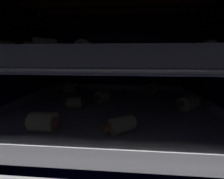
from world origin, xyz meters
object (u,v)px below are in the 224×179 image
pig_in_blanket_lower_4 (154,88)px  pig_in_blanket_lower_3 (103,96)px  pig_in_blanket_lower_0 (43,122)px  baking_tray_upper (112,58)px  oven_rack_upper (112,62)px  pig_in_blanket_upper_6 (58,50)px  pig_in_blanket_upper_0 (83,51)px  pig_in_blanket_lower_2 (74,103)px  pig_in_blanket_lower_6 (71,88)px  pig_in_blanket_upper_1 (108,51)px  pig_in_blanket_upper_2 (5,49)px  oven_rack_lower (112,113)px  pig_in_blanket_lower_5 (188,102)px  pig_in_blanket_upper_5 (85,49)px  pig_in_blanket_lower_1 (122,124)px  pig_in_blanket_upper_3 (45,48)px  pig_in_blanket_upper_4 (204,49)px  baking_tray_lower (112,109)px

pig_in_blanket_lower_4 → pig_in_blanket_lower_3: bearing=-147.0°
pig_in_blanket_lower_0 → baking_tray_upper: bearing=48.2°
oven_rack_upper → pig_in_blanket_upper_6: bearing=180.0°
oven_rack_upper → pig_in_blanket_upper_0: 9.78cm
pig_in_blanket_lower_2 → pig_in_blanket_lower_4: (20.44, 15.01, 0.24)cm
pig_in_blanket_lower_4 → pig_in_blanket_lower_6: bearing=-176.2°
pig_in_blanket_upper_1 → pig_in_blanket_upper_2: bearing=-138.7°
oven_rack_lower → pig_in_blanket_lower_5: (16.79, 0.43, 2.76)cm
oven_rack_lower → baking_tray_upper: bearing=-90.0°
pig_in_blanket_lower_0 → pig_in_blanket_upper_5: bearing=31.6°
pig_in_blanket_upper_6 → pig_in_blanket_lower_4: bearing=29.9°
baking_tray_upper → pig_in_blanket_upper_2: size_ratio=9.11×
pig_in_blanket_lower_1 → pig_in_blanket_lower_4: bearing=68.0°
pig_in_blanket_upper_1 → pig_in_blanket_upper_6: pig_in_blanket_upper_6 is taller
pig_in_blanket_lower_0 → pig_in_blanket_lower_1: pig_in_blanket_lower_0 is taller
pig_in_blanket_lower_1 → pig_in_blanket_lower_4: 26.14cm
pig_in_blanket_lower_1 → pig_in_blanket_upper_6: (-13.91, 10.58, 11.44)cm
pig_in_blanket_upper_3 → pig_in_blanket_upper_6: 9.08cm
pig_in_blanket_lower_1 → oven_rack_upper: bearing=102.7°
pig_in_blanket_upper_1 → pig_in_blanket_upper_5: bearing=-98.5°
pig_in_blanket_lower_3 → pig_in_blanket_lower_4: size_ratio=1.15×
pig_in_blanket_lower_3 → oven_rack_upper: bearing=-56.4°
pig_in_blanket_lower_5 → pig_in_blanket_upper_5: (-20.55, -7.72, 11.13)cm
pig_in_blanket_lower_3 → pig_in_blanket_upper_3: pig_in_blanket_upper_3 is taller
pig_in_blanket_lower_5 → baking_tray_upper: size_ratio=0.13×
pig_in_blanket_lower_6 → pig_in_blanket_upper_1: pig_in_blanket_upper_1 is taller
pig_in_blanket_lower_6 → pig_in_blanket_lower_4: bearing=3.8°
oven_rack_lower → baking_tray_upper: size_ratio=1.10×
pig_in_blanket_upper_1 → pig_in_blanket_upper_4: (19.40, -8.36, 0.16)cm
pig_in_blanket_upper_2 → pig_in_blanket_lower_2: bearing=30.4°
pig_in_blanket_lower_0 → pig_in_blanket_upper_3: 11.43cm
pig_in_blanket_lower_2 → oven_rack_upper: bearing=9.3°
pig_in_blanket_lower_0 → pig_in_blanket_lower_2: bearing=80.7°
pig_in_blanket_lower_0 → pig_in_blanket_lower_4: (22.04, 24.69, 0.06)cm
pig_in_blanket_lower_2 → pig_in_blanket_upper_4: pig_in_blanket_upper_4 is taller
baking_tray_upper → pig_in_blanket_upper_4: (17.83, -1.08, 1.76)cm
baking_tray_lower → oven_rack_upper: bearing=90.0°
pig_in_blanket_lower_4 → pig_in_blanket_lower_5: size_ratio=0.82×
pig_in_blanket_lower_6 → pig_in_blanket_lower_3: bearing=-35.5°
baking_tray_lower → pig_in_blanket_lower_3: size_ratio=8.32×
pig_in_blanket_lower_2 → pig_in_blanket_lower_3: (5.59, 5.37, 0.13)cm
pig_in_blanket_lower_2 → baking_tray_lower: bearing=9.3°
pig_in_blanket_upper_6 → pig_in_blanket_upper_1: bearing=36.2°
pig_in_blanket_lower_1 → pig_in_blanket_upper_4: pig_in_blanket_upper_4 is taller
oven_rack_upper → pig_in_blanket_upper_5: size_ratio=10.50×
pig_in_blanket_lower_2 → pig_in_blanket_lower_3: pig_in_blanket_lower_3 is taller
pig_in_blanket_upper_5 → pig_in_blanket_upper_0: bearing=107.1°
pig_in_blanket_lower_6 → pig_in_blanket_upper_3: pig_in_blanket_upper_3 is taller
pig_in_blanket_lower_2 → pig_in_blanket_upper_2: bearing=-149.6°
pig_in_blanket_lower_6 → pig_in_blanket_upper_2: (-3.93, -18.83, 11.12)cm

